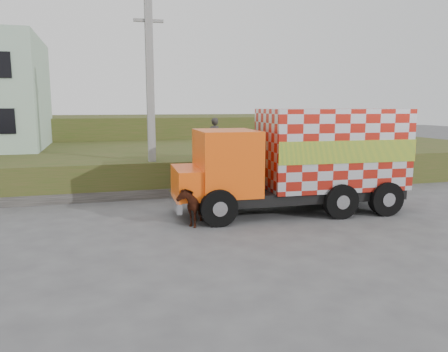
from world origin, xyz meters
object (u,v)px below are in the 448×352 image
object	(u,v)px
cargo_truck	(302,159)
pedestrian	(214,138)
utility_pole	(151,100)
cow	(191,204)

from	to	relation	value
cargo_truck	pedestrian	world-z (taller)	cargo_truck
utility_pole	cow	xyz separation A→B (m)	(0.68, -4.78, -3.42)
pedestrian	utility_pole	bearing A→B (deg)	-18.97
cargo_truck	cow	xyz separation A→B (m)	(-4.20, -0.57, -1.26)
pedestrian	cow	bearing A→B (deg)	44.24
utility_pole	cargo_truck	distance (m)	6.80
cow	utility_pole	bearing A→B (deg)	119.67
pedestrian	cargo_truck	bearing A→B (deg)	92.58
cow	pedestrian	size ratio (longest dim) A/B	0.85
utility_pole	pedestrian	world-z (taller)	utility_pole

